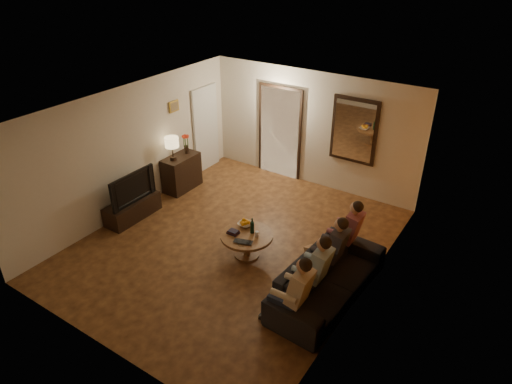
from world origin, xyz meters
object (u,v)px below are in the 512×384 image
Objects in this scene: tv at (129,187)px; person_c at (332,253)px; person_b at (315,274)px; coffee_table at (247,245)px; table_lamp at (172,149)px; person_a at (295,297)px; dog at (316,253)px; sofa at (328,279)px; bowl at (245,224)px; dresser at (182,172)px; person_d at (347,236)px; laptop at (242,243)px; wine_bottle at (252,225)px; tv_stand at (133,209)px.

tv is 0.92× the size of person_c.
person_c is (0.00, 0.60, 0.00)m from person_b.
tv is 2.72m from coffee_table.
table_lamp is 4.77m from person_a.
dog is 1.24m from coffee_table.
table_lamp is 0.96× the size of dog.
sofa is 9.00× the size of bowl.
dog is (3.84, -0.69, -0.78)m from table_lamp.
dresser is at bearing 157.25° from person_b.
person_c is (0.00, 1.20, 0.00)m from person_a.
person_a is 1.00× the size of person_c.
coffee_table is at bearing 87.81° from sofa.
bowl is at bearing -149.92° from dog.
dog is at bearing 18.35° from coffee_table.
person_d is 3.65× the size of laptop.
person_d reaches higher than tv.
sofa is at bearing -6.00° from coffee_table.
tv is at bearing -170.18° from bowl.
laptop is (-1.46, -0.41, -0.14)m from person_c.
wine_bottle is (2.72, 0.31, -0.11)m from tv.
person_b is at bearing -16.88° from coffee_table.
tv is at bearing -175.47° from person_c.
laptop is at bearing -91.45° from tv.
person_d is at bearing -7.72° from dresser.
table_lamp is at bearing -90.00° from dresser.
tv is 4.33m from person_d.
table_lamp is at bearing 160.94° from bowl.
person_b is at bearing -43.01° from dog.
wine_bottle reaches higher than coffee_table.
table_lamp reaches higher than coffee_table.
sofa is 1.94× the size of person_c.
table_lamp is at bearing 136.22° from laptop.
person_a reaches higher than laptop.
dog is at bearing -13.29° from dresser.
person_d is (4.23, -0.35, -0.46)m from table_lamp.
bowl is (-1.74, 1.29, -0.12)m from person_a.
table_lamp reaches higher than bowl.
laptop is (2.77, -1.36, -0.60)m from table_lamp.
tv_stand is at bearing 0.00° from tv.
laptop is at bearing -145.54° from person_d.
person_a is at bearing -90.00° from person_c.
laptop is at bearing 172.42° from person_b.
tv is 2.73m from wine_bottle.
tv is at bearing 0.00° from tv_stand.
tv_stand is at bearing 94.27° from sofa.
person_b is (4.23, -0.26, -0.11)m from tv.
person_d reaches higher than sofa.
tv is at bearing -167.53° from person_d.
person_b is 3.65× the size of laptop.
person_a and person_b have the same top height.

